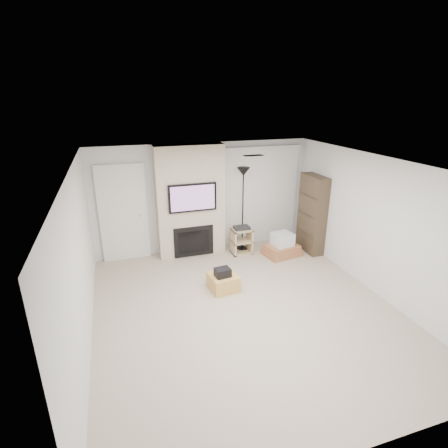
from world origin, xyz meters
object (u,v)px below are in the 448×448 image
object	(u,v)px
ottoman	(223,282)
av_stand	(241,239)
bookshelf	(312,214)
box_stack	(282,247)
floor_lamp	(243,186)

from	to	relation	value
ottoman	av_stand	xyz separation A→B (m)	(0.90, 1.42, 0.20)
ottoman	bookshelf	distance (m)	2.82
ottoman	box_stack	world-z (taller)	box_stack
ottoman	bookshelf	world-z (taller)	bookshelf
bookshelf	av_stand	bearing A→B (deg)	168.19
av_stand	box_stack	distance (m)	0.94
box_stack	bookshelf	size ratio (longest dim) A/B	0.49
floor_lamp	av_stand	xyz separation A→B (m)	(-0.09, -0.19, -1.21)
floor_lamp	box_stack	size ratio (longest dim) A/B	2.23
floor_lamp	box_stack	bearing A→B (deg)	-37.35
av_stand	bookshelf	xyz separation A→B (m)	(1.60, -0.33, 0.55)
ottoman	av_stand	distance (m)	1.69
ottoman	bookshelf	bearing A→B (deg)	23.50
box_stack	bookshelf	bearing A→B (deg)	3.88
floor_lamp	av_stand	distance (m)	1.22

